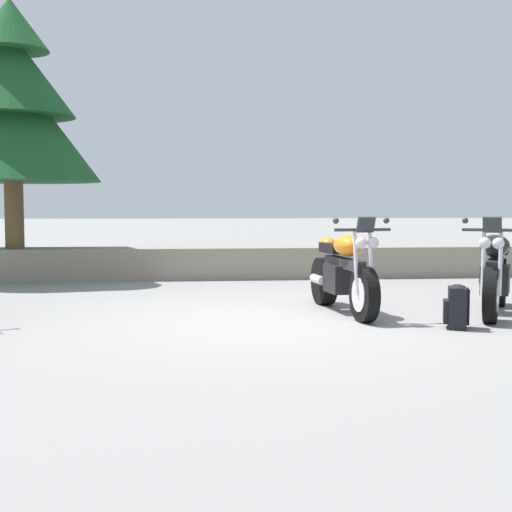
{
  "coord_description": "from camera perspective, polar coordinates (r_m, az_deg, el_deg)",
  "views": [
    {
      "loc": [
        -0.93,
        -7.87,
        1.31
      ],
      "look_at": [
        -0.04,
        1.2,
        0.65
      ],
      "focal_mm": 49.95,
      "sensor_mm": 36.0,
      "label": 1
    }
  ],
  "objects": [
    {
      "name": "stone_wall",
      "position": [
        12.75,
        -1.41,
        -0.52
      ],
      "size": [
        36.0,
        0.8,
        0.55
      ],
      "primitive_type": "cube",
      "color": "gray",
      "rests_on": "ground"
    },
    {
      "name": "ground_plane",
      "position": [
        8.04,
        1.12,
        -5.24
      ],
      "size": [
        120.0,
        120.0,
        0.0
      ],
      "primitive_type": "plane",
      "color": "gray"
    },
    {
      "name": "pine_tree_far_left",
      "position": [
        13.15,
        -18.99,
        11.38
      ],
      "size": [
        2.99,
        2.99,
        4.28
      ],
      "color": "brown",
      "rests_on": "stone_wall"
    },
    {
      "name": "motorcycle_orange_centre",
      "position": [
        8.64,
        7.01,
        -1.37
      ],
      "size": [
        0.7,
        2.06,
        1.18
      ],
      "color": "black",
      "rests_on": "ground"
    },
    {
      "name": "motorcycle_black_far_right",
      "position": [
        8.95,
        18.58,
        -1.36
      ],
      "size": [
        1.15,
        1.9,
        1.18
      ],
      "color": "black",
      "rests_on": "ground"
    },
    {
      "name": "rider_backpack",
      "position": [
        7.83,
        15.76,
        -3.85
      ],
      "size": [
        0.32,
        0.34,
        0.47
      ],
      "color": "black",
      "rests_on": "ground"
    }
  ]
}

